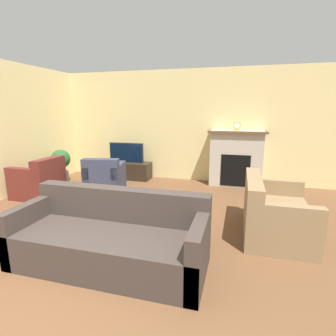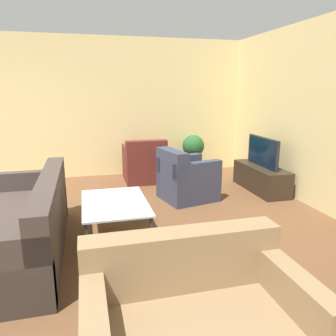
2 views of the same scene
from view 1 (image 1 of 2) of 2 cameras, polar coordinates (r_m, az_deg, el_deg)
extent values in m
plane|color=brown|center=(2.84, -28.04, -27.06)|extent=(20.00, 20.00, 0.00)
cube|color=beige|center=(6.65, 1.06, 9.13)|extent=(8.70, 0.06, 2.70)
cube|color=#BCB2A3|center=(6.28, 14.58, 2.04)|extent=(1.17, 0.43, 1.29)
cube|color=black|center=(6.11, 14.41, -0.57)|extent=(0.64, 0.01, 0.72)
cube|color=brown|center=(6.17, 14.89, 7.66)|extent=(1.29, 0.49, 0.05)
cube|color=#2D2319|center=(6.87, -8.90, -0.49)|extent=(1.23, 0.45, 0.43)
cube|color=#232328|center=(6.78, -9.03, 3.34)|extent=(0.91, 0.05, 0.50)
cube|color=black|center=(6.76, -9.12, 3.30)|extent=(0.87, 0.01, 0.46)
cube|color=#3D332D|center=(3.19, -12.71, -16.63)|extent=(2.20, 0.88, 0.42)
cube|color=#3D332D|center=(3.29, -10.25, -7.68)|extent=(2.20, 0.20, 0.40)
cube|color=#3D332D|center=(3.70, -27.32, -11.46)|extent=(0.14, 0.88, 0.66)
cube|color=#3D332D|center=(2.83, 6.79, -17.54)|extent=(0.14, 0.88, 0.66)
cube|color=#8C704C|center=(4.09, 22.48, -10.55)|extent=(0.87, 1.32, 0.42)
cube|color=#8C704C|center=(3.92, 18.11, -4.81)|extent=(0.20, 1.32, 0.40)
cube|color=#8C704C|center=(3.50, 23.77, -12.44)|extent=(0.87, 0.14, 0.66)
cube|color=#8C704C|center=(4.60, 21.77, -6.34)|extent=(0.87, 0.14, 0.66)
cube|color=#5B231E|center=(5.98, -26.41, -3.68)|extent=(0.84, 0.75, 0.42)
cube|color=#5B231E|center=(5.68, -24.47, -0.03)|extent=(0.21, 0.75, 0.40)
cube|color=#5B231E|center=(6.17, -24.66, -1.89)|extent=(0.83, 0.15, 0.66)
cube|color=#5B231E|center=(5.75, -28.54, -3.29)|extent=(0.83, 0.15, 0.66)
cube|color=#33384C|center=(5.63, -13.37, -3.65)|extent=(0.86, 0.92, 0.42)
cube|color=#33384C|center=(5.26, -14.46, -0.23)|extent=(0.73, 0.35, 0.40)
cube|color=#33384C|center=(5.53, -10.61, -2.53)|extent=(0.31, 0.80, 0.66)
cube|color=#33384C|center=(5.68, -16.18, -2.40)|extent=(0.31, 0.80, 0.66)
cylinder|color=#333338|center=(4.03, -16.25, -10.35)|extent=(0.04, 0.04, 0.43)
cylinder|color=#333338|center=(3.63, -2.28, -12.44)|extent=(0.04, 0.04, 0.43)
cylinder|color=#333338|center=(4.55, -11.91, -7.38)|extent=(0.04, 0.04, 0.43)
cylinder|color=#333338|center=(4.21, 0.47, -8.80)|extent=(0.04, 0.04, 0.43)
cube|color=silver|center=(3.99, -7.77, -6.66)|extent=(1.08, 0.74, 0.02)
cylinder|color=#47474C|center=(6.95, -22.01, -1.80)|extent=(0.30, 0.30, 0.27)
cylinder|color=#4C3823|center=(6.90, -22.14, -0.17)|extent=(0.03, 0.03, 0.13)
sphere|color=#235628|center=(6.86, -22.31, 1.84)|extent=(0.45, 0.45, 0.45)
cube|color=#B79338|center=(6.20, 14.74, 8.06)|extent=(0.12, 0.07, 0.03)
cylinder|color=#B79338|center=(6.19, 14.79, 8.96)|extent=(0.17, 0.07, 0.17)
cylinder|color=white|center=(6.15, 14.78, 8.94)|extent=(0.14, 0.00, 0.14)
camera|label=2|loc=(3.80, 49.74, 7.77)|focal=35.00mm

